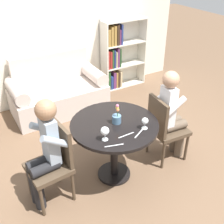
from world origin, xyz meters
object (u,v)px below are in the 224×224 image
Objects in this scene: flower_vase at (117,118)px; chair_left at (54,161)px; couch at (58,92)px; wine_glass_right at (145,121)px; wine_glass_left at (105,131)px; person_right at (172,114)px; person_left at (44,152)px; chair_right at (164,126)px; bookshelf_right at (118,55)px.

chair_left is at bearing 175.35° from flower_vase.
couch reaches higher than wine_glass_right.
couch is 2.13m from wine_glass_left.
person_right is 9.45× the size of wine_glass_right.
person_left is (-0.79, -1.80, 0.35)m from couch.
person_right is (1.59, -0.09, -0.01)m from person_left.
chair_left is (-0.70, -1.78, 0.18)m from couch.
flower_vase reaches higher than chair_right.
bookshelf_right reaches higher than couch.
couch is at bearing 27.56° from person_right.
wine_glass_right is at bearing -4.91° from wine_glass_left.
bookshelf_right is 1.43× the size of chair_right.
person_right is 8.22× the size of wine_glass_left.
couch is at bearing 90.91° from flower_vase.
person_left reaches higher than chair_left.
bookshelf_right is at bearing 56.00° from wine_glass_left.
person_left is at bearing -135.79° from bookshelf_right.
person_left is 5.15× the size of flower_vase.
chair_right is at bearing 10.30° from wine_glass_left.
bookshelf_right is 2.23m from chair_right.
person_right is 1.06m from wine_glass_left.
flower_vase is at bearing 92.22° from chair_right.
chair_right is 1.51m from person_left.
wine_glass_left reaches higher than chair_right.
chair_left is 0.73× the size of person_left.
flower_vase is at bearing 80.43° from chair_left.
bookshelf_right is at bearing -9.19° from person_right.
person_left is (-2.12, -2.06, 0.04)m from bookshelf_right.
wine_glass_left is 0.33m from flower_vase.
bookshelf_right is at bearing 64.97° from wine_glass_right.
couch is at bearing -168.68° from bookshelf_right.
chair_left is at bearing 91.08° from chair_right.
flower_vase reaches higher than chair_left.
chair_right is 0.63m from wine_glass_right.
chair_left reaches higher than wine_glass_right.
person_left is at bearing 91.78° from chair_right.
person_right reaches higher than couch.
wine_glass_left is (-1.56, -2.31, 0.24)m from bookshelf_right.
flower_vase is (0.26, 0.20, -0.04)m from wine_glass_left.
person_left is at bearing 164.39° from wine_glass_right.
chair_left is 0.65m from wine_glass_left.
couch is 1.91m from flower_vase.
chair_left is 0.73× the size of person_right.
bookshelf_right is at bearing 130.33° from chair_left.
bookshelf_right is 2.79m from wine_glass_left.
chair_left is 6.01× the size of wine_glass_left.
chair_left is at bearing 162.29° from wine_glass_right.
wine_glass_right is at bearing 69.47° from person_left.
chair_left is 3.77× the size of flower_vase.
bookshelf_right reaches higher than flower_vase.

